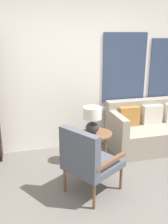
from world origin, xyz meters
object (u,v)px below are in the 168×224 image
Objects in this scene: armchair at (87,158)px; couch at (154,129)px; side_table at (97,137)px; table_lamp at (92,118)px.

armchair reaches higher than couch.
side_table is 0.31m from table_lamp.
table_lamp is at bearing 164.99° from side_table.
couch is at bearing 14.43° from table_lamp.
side_table is (0.36, 0.74, -0.06)m from armchair.
table_lamp reaches higher than couch.
couch is at bearing 35.03° from armchair.
armchair reaches higher than side_table.
table_lamp is (-0.07, 0.02, 0.30)m from side_table.
couch reaches higher than side_table.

